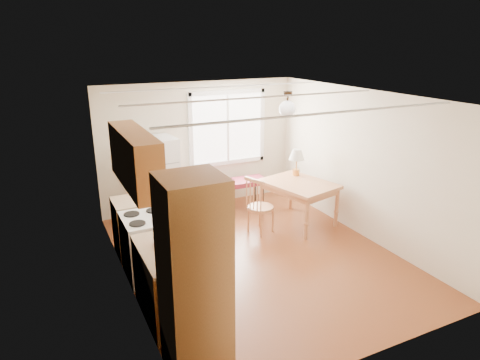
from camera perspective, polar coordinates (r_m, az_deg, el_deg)
room_shell at (r=6.37m, az=2.55°, el=-0.14°), size 4.60×5.60×2.62m
kitchen_run at (r=5.39m, az=-10.66°, el=-8.72°), size 0.65×3.40×2.20m
window_unit at (r=8.70m, az=-1.66°, el=6.94°), size 1.64×0.05×1.51m
pendant_light at (r=6.82m, az=6.32°, el=9.54°), size 0.26×0.26×0.40m
refrigerator at (r=8.06m, az=-10.80°, el=0.08°), size 0.70×0.70×1.57m
bench at (r=8.53m, az=-0.55°, el=-0.50°), size 1.27×0.51×0.58m
dining_table at (r=7.84m, az=7.85°, el=-1.06°), size 1.23×1.46×0.79m
chair at (r=7.37m, az=2.29°, el=-2.98°), size 0.50×0.49×1.02m
table_lamp at (r=8.12m, az=7.57°, el=3.12°), size 0.29×0.29×0.51m
coffee_maker at (r=4.86m, az=-9.19°, el=-9.31°), size 0.19×0.24×0.35m
kettle at (r=5.29m, az=-10.80°, el=-7.46°), size 0.12×0.12×0.22m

